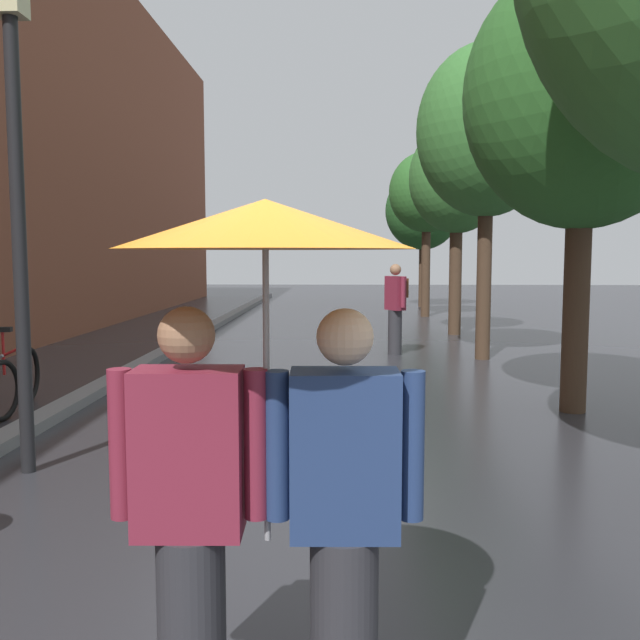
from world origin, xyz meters
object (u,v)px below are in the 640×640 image
street_tree_5 (423,211)px  street_lamp_post (17,188)px  pedestrian_walking_midground (396,307)px  street_tree_4 (427,193)px  street_tree_1 (583,96)px  street_tree_3 (457,180)px  couple_under_umbrella (266,392)px  street_tree_2 (487,132)px

street_tree_5 → street_lamp_post: size_ratio=1.17×
pedestrian_walking_midground → street_tree_4: bearing=79.3°
street_tree_1 → street_lamp_post: bearing=-155.7°
street_tree_3 → street_tree_5: bearing=88.6°
street_tree_1 → couple_under_umbrella: street_tree_1 is taller
street_tree_1 → street_tree_3: 7.96m
street_tree_5 → pedestrian_walking_midground: bearing=-98.8°
street_tree_3 → pedestrian_walking_midground: 4.55m
street_tree_2 → street_tree_4: size_ratio=1.12×
street_tree_3 → street_lamp_post: 11.79m
street_lamp_post → pedestrian_walking_midground: 8.19m
street_tree_1 → couple_under_umbrella: bearing=-118.1°
street_tree_2 → couple_under_umbrella: street_tree_2 is taller
street_tree_4 → street_tree_3: bearing=-88.5°
street_tree_5 → street_lamp_post: 19.84m
street_tree_3 → pedestrian_walking_midground: bearing=-116.5°
street_tree_5 → pedestrian_walking_midground: size_ratio=2.84×
street_tree_2 → street_tree_5: size_ratio=1.15×
street_tree_3 → couple_under_umbrella: bearing=-102.1°
street_tree_1 → street_tree_3: (-0.12, 7.96, -0.09)m
street_tree_3 → couple_under_umbrella: (-2.92, -13.65, -2.22)m
street_tree_3 → couple_under_umbrella: 14.14m
street_tree_3 → street_tree_4: bearing=91.5°
street_tree_1 → street_lamp_post: (-5.47, -2.47, -1.26)m
street_tree_1 → street_tree_4: 12.64m
street_tree_3 → street_tree_5: street_tree_3 is taller
street_tree_2 → street_tree_5: bearing=88.5°
street_tree_5 → couple_under_umbrella: street_tree_5 is taller
street_tree_4 → couple_under_umbrella: street_tree_4 is taller
street_tree_3 → street_tree_4: 4.68m
street_tree_1 → street_tree_3: size_ratio=1.07×
street_tree_1 → street_tree_5: street_tree_1 is taller
street_tree_3 → street_tree_4: (-0.13, 4.68, 0.11)m
couple_under_umbrella → pedestrian_walking_midground: couple_under_umbrella is taller
street_tree_1 → street_tree_2: bearing=93.3°
street_tree_5 → couple_under_umbrella: bearing=-98.0°
street_tree_2 → street_tree_3: 3.85m
street_tree_1 → street_tree_4: bearing=91.1°
street_tree_1 → couple_under_umbrella: size_ratio=2.53×
couple_under_umbrella → street_tree_4: bearing=81.3°
street_tree_2 → couple_under_umbrella: bearing=-105.9°
street_tree_2 → street_tree_4: bearing=90.0°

